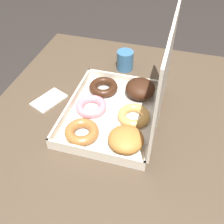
# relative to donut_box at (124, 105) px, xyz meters

# --- Properties ---
(ground_plane) EXTENTS (8.00, 8.00, 0.00)m
(ground_plane) POSITION_rel_donut_box_xyz_m (0.02, -0.06, -0.83)
(ground_plane) COLOR #2D2826
(dining_table) EXTENTS (1.09, 0.88, 0.77)m
(dining_table) POSITION_rel_donut_box_xyz_m (0.02, -0.06, -0.17)
(dining_table) COLOR #4C3D2D
(dining_table) RESTS_ON ground_plane
(donut_box) EXTENTS (0.41, 0.33, 0.37)m
(donut_box) POSITION_rel_donut_box_xyz_m (0.00, 0.00, 0.00)
(donut_box) COLOR silver
(donut_box) RESTS_ON dining_table
(coffee_mug) EXTENTS (0.07, 0.07, 0.08)m
(coffee_mug) POSITION_rel_donut_box_xyz_m (-0.30, -0.07, -0.01)
(coffee_mug) COLOR teal
(coffee_mug) RESTS_ON dining_table
(paper_napkin) EXTENTS (0.15, 0.12, 0.01)m
(paper_napkin) POSITION_rel_donut_box_xyz_m (-0.01, -0.30, -0.06)
(paper_napkin) COLOR white
(paper_napkin) RESTS_ON dining_table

